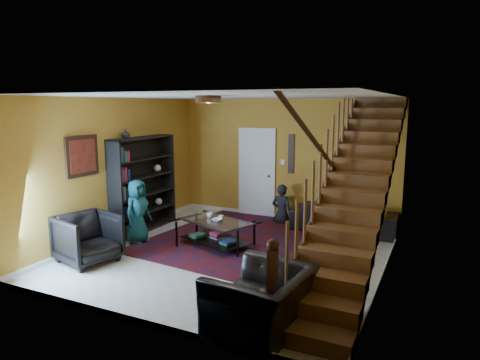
# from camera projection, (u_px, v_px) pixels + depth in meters

# --- Properties ---
(floor) EXTENTS (5.50, 5.50, 0.00)m
(floor) POSITION_uv_depth(u_px,v_px,m) (232.00, 254.00, 7.70)
(floor) COLOR beige
(floor) RESTS_ON ground
(room) EXTENTS (5.50, 5.50, 5.50)m
(room) POSITION_uv_depth(u_px,v_px,m) (205.00, 224.00, 9.44)
(room) COLOR gold
(room) RESTS_ON ground
(staircase) EXTENTS (0.95, 5.02, 3.18)m
(staircase) POSITION_uv_depth(u_px,v_px,m) (355.00, 188.00, 6.55)
(staircase) COLOR brown
(staircase) RESTS_ON floor
(bookshelf) EXTENTS (0.35, 1.80, 2.00)m
(bookshelf) POSITION_uv_depth(u_px,v_px,m) (144.00, 186.00, 9.09)
(bookshelf) COLOR black
(bookshelf) RESTS_ON floor
(door) EXTENTS (0.82, 0.05, 2.05)m
(door) POSITION_uv_depth(u_px,v_px,m) (257.00, 174.00, 10.24)
(door) COLOR silver
(door) RESTS_ON floor
(framed_picture) EXTENTS (0.04, 0.74, 0.74)m
(framed_picture) POSITION_uv_depth(u_px,v_px,m) (82.00, 156.00, 7.69)
(framed_picture) COLOR maroon
(framed_picture) RESTS_ON room
(wall_hanging) EXTENTS (0.14, 0.03, 0.90)m
(wall_hanging) POSITION_uv_depth(u_px,v_px,m) (291.00, 154.00, 9.79)
(wall_hanging) COLOR black
(wall_hanging) RESTS_ON room
(ceiling_fixture) EXTENTS (0.40, 0.40, 0.10)m
(ceiling_fixture) POSITION_uv_depth(u_px,v_px,m) (208.00, 99.00, 6.52)
(ceiling_fixture) COLOR #3F2814
(ceiling_fixture) RESTS_ON room
(rug) EXTENTS (4.29, 4.79, 0.02)m
(rug) POSITION_uv_depth(u_px,v_px,m) (264.00, 237.00, 8.68)
(rug) COLOR #4C0D0E
(rug) RESTS_ON floor
(sofa) EXTENTS (2.20, 0.91, 0.63)m
(sofa) POSITION_uv_depth(u_px,v_px,m) (344.00, 217.00, 9.05)
(sofa) COLOR black
(sofa) RESTS_ON floor
(armchair_left) EXTENTS (1.11, 1.09, 0.84)m
(armchair_left) POSITION_uv_depth(u_px,v_px,m) (88.00, 238.00, 7.27)
(armchair_left) COLOR black
(armchair_left) RESTS_ON floor
(armchair_right) EXTENTS (1.14, 1.27, 0.76)m
(armchair_right) POSITION_uv_depth(u_px,v_px,m) (261.00, 302.00, 5.00)
(armchair_right) COLOR black
(armchair_right) RESTS_ON floor
(person_adult_a) EXTENTS (0.52, 0.37, 1.35)m
(person_adult_a) POSITION_uv_depth(u_px,v_px,m) (282.00, 213.00, 9.71)
(person_adult_a) COLOR black
(person_adult_a) RESTS_ON sofa
(person_adult_b) EXTENTS (0.63, 0.51, 1.26)m
(person_adult_b) POSITION_uv_depth(u_px,v_px,m) (338.00, 222.00, 9.17)
(person_adult_b) COLOR black
(person_adult_b) RESTS_ON sofa
(person_child) EXTENTS (0.44, 0.64, 1.25)m
(person_child) POSITION_uv_depth(u_px,v_px,m) (138.00, 211.00, 8.25)
(person_child) COLOR #164F56
(person_child) RESTS_ON armchair_left
(coffee_table) EXTENTS (1.53, 1.21, 0.51)m
(coffee_table) POSITION_uv_depth(u_px,v_px,m) (216.00, 232.00, 8.06)
(coffee_table) COLOR black
(coffee_table) RESTS_ON floor
(cup_a) EXTENTS (0.14, 0.14, 0.10)m
(cup_a) POSITION_uv_depth(u_px,v_px,m) (210.00, 215.00, 8.26)
(cup_a) COLOR #999999
(cup_a) RESTS_ON coffee_table
(cup_b) EXTENTS (0.12, 0.12, 0.09)m
(cup_b) POSITION_uv_depth(u_px,v_px,m) (221.00, 218.00, 8.09)
(cup_b) COLOR #999999
(cup_b) RESTS_ON coffee_table
(bowl) EXTENTS (0.20, 0.20, 0.05)m
(bowl) POSITION_uv_depth(u_px,v_px,m) (217.00, 220.00, 8.00)
(bowl) COLOR #999999
(bowl) RESTS_ON coffee_table
(vase) EXTENTS (0.18, 0.18, 0.19)m
(vase) POSITION_uv_depth(u_px,v_px,m) (126.00, 134.00, 8.45)
(vase) COLOR #999999
(vase) RESTS_ON bookshelf
(popcorn_bucket) EXTENTS (0.15, 0.15, 0.14)m
(popcorn_bucket) POSITION_uv_depth(u_px,v_px,m) (105.00, 248.00, 7.73)
(popcorn_bucket) COLOR red
(popcorn_bucket) RESTS_ON rug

